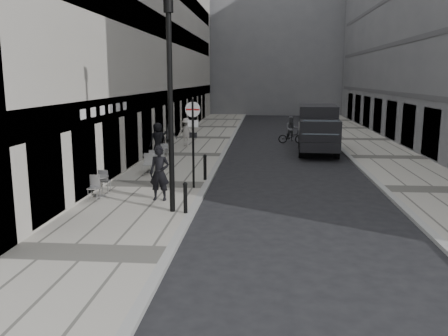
{
  "coord_description": "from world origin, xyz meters",
  "views": [
    {
      "loc": [
        2.3,
        -8.05,
        4.35
      ],
      "look_at": [
        0.99,
        7.34,
        1.4
      ],
      "focal_mm": 38.0,
      "sensor_mm": 36.0,
      "label": 1
    }
  ],
  "objects_px": {
    "sign_post": "(193,132)",
    "lamppost": "(170,98)",
    "walking_man": "(160,173)",
    "panel_van": "(318,127)",
    "cyclist": "(291,133)"
  },
  "relations": [
    {
      "from": "walking_man",
      "to": "lamppost",
      "type": "bearing_deg",
      "value": -58.93
    },
    {
      "from": "sign_post",
      "to": "lamppost",
      "type": "distance_m",
      "value": 3.67
    },
    {
      "from": "lamppost",
      "to": "cyclist",
      "type": "distance_m",
      "value": 18.34
    },
    {
      "from": "walking_man",
      "to": "lamppost",
      "type": "distance_m",
      "value": 3.07
    },
    {
      "from": "sign_post",
      "to": "cyclist",
      "type": "distance_m",
      "value": 14.88
    },
    {
      "from": "panel_van",
      "to": "lamppost",
      "type": "bearing_deg",
      "value": -110.46
    },
    {
      "from": "sign_post",
      "to": "walking_man",
      "type": "bearing_deg",
      "value": -107.8
    },
    {
      "from": "walking_man",
      "to": "cyclist",
      "type": "relative_size",
      "value": 1.06
    },
    {
      "from": "lamppost",
      "to": "walking_man",
      "type": "bearing_deg",
      "value": 117.28
    },
    {
      "from": "lamppost",
      "to": "cyclist",
      "type": "bearing_deg",
      "value": 74.91
    },
    {
      "from": "panel_van",
      "to": "cyclist",
      "type": "xyz_separation_m",
      "value": [
        -1.33,
        3.99,
        -0.84
      ]
    },
    {
      "from": "lamppost",
      "to": "cyclist",
      "type": "relative_size",
      "value": 3.6
    },
    {
      "from": "walking_man",
      "to": "panel_van",
      "type": "xyz_separation_m",
      "value": [
        6.75,
        12.1,
        0.46
      ]
    },
    {
      "from": "panel_van",
      "to": "cyclist",
      "type": "relative_size",
      "value": 3.3
    },
    {
      "from": "walking_man",
      "to": "lamppost",
      "type": "height_order",
      "value": "lamppost"
    }
  ]
}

